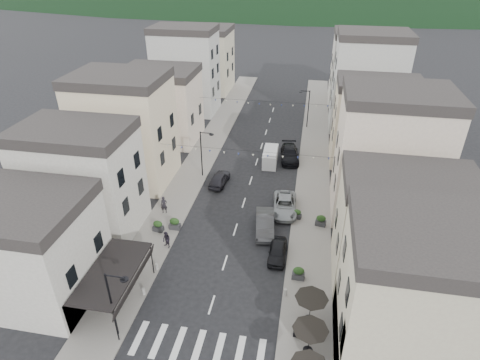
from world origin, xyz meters
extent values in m
cube|color=slate|center=(-7.50, 32.00, 0.06)|extent=(4.00, 76.00, 0.12)
cube|color=slate|center=(7.50, 32.00, 0.06)|extent=(4.00, 76.00, 0.12)
cube|color=#B1ADA2|center=(-15.50, 5.00, 4.00)|extent=(12.00, 8.00, 8.00)
cube|color=#BAAC93|center=(14.50, 4.00, 5.00)|extent=(10.00, 8.00, 10.00)
cube|color=black|center=(-7.50, 5.00, 3.20)|extent=(3.60, 7.50, 0.15)
cube|color=black|center=(-5.70, 5.00, 2.70)|extent=(0.34, 7.50, 0.99)
cylinder|color=black|center=(-5.80, 1.50, 1.60)|extent=(0.10, 0.10, 3.20)
cylinder|color=black|center=(-5.80, 8.50, 1.60)|extent=(0.10, 0.10, 3.20)
cube|color=#B1ADA2|center=(-14.50, 14.00, 5.00)|extent=(10.00, 7.00, 10.00)
cube|color=#262323|center=(-14.50, 14.00, 10.50)|extent=(10.20, 7.14, 1.00)
cube|color=beige|center=(-14.50, 24.00, 6.00)|extent=(10.00, 8.00, 12.00)
cube|color=#262323|center=(-14.50, 24.00, 12.50)|extent=(10.20, 8.16, 1.00)
cube|color=beige|center=(-14.50, 36.00, 4.75)|extent=(10.00, 8.00, 9.50)
cube|color=#262323|center=(-14.50, 36.00, 10.00)|extent=(10.20, 8.16, 1.00)
cube|color=#A7A6A2|center=(-14.50, 48.00, 6.50)|extent=(10.00, 7.00, 13.00)
cube|color=#262323|center=(-14.50, 48.00, 13.50)|extent=(10.20, 7.14, 1.00)
cube|color=#BAAC93|center=(-14.50, 60.00, 5.50)|extent=(10.00, 9.00, 11.00)
cube|color=#262323|center=(-14.50, 60.00, 11.50)|extent=(10.20, 9.18, 1.00)
cube|color=#BAAC93|center=(14.50, 12.00, 4.50)|extent=(10.00, 7.00, 9.00)
cube|color=#262323|center=(14.50, 12.00, 9.50)|extent=(10.20, 7.14, 1.00)
cube|color=beige|center=(14.50, 22.00, 6.25)|extent=(10.00, 8.00, 12.50)
cube|color=#262323|center=(14.50, 22.00, 13.00)|extent=(10.20, 8.16, 1.00)
cube|color=beige|center=(14.50, 34.00, 5.00)|extent=(10.00, 7.00, 10.00)
cube|color=#262323|center=(14.50, 34.00, 10.50)|extent=(10.20, 7.14, 1.00)
cube|color=#A7A6A2|center=(14.50, 46.00, 6.75)|extent=(10.00, 8.00, 13.50)
cube|color=#262323|center=(14.50, 46.00, 14.00)|extent=(10.20, 8.16, 1.00)
cube|color=#B1ADA2|center=(14.50, 58.00, 5.75)|extent=(10.00, 9.00, 11.50)
cube|color=#262323|center=(14.50, 58.00, 12.00)|extent=(10.20, 9.18, 1.00)
cylinder|color=black|center=(7.70, 2.80, 1.27)|extent=(0.06, 0.06, 2.30)
cone|color=black|center=(7.70, 2.80, 2.37)|extent=(2.50, 2.50, 0.55)
cylinder|color=black|center=(7.70, 2.80, 0.49)|extent=(0.70, 0.70, 0.04)
cylinder|color=black|center=(7.70, 5.60, 1.27)|extent=(0.06, 0.06, 2.30)
cone|color=black|center=(7.70, 5.60, 2.37)|extent=(2.50, 2.50, 0.55)
cylinder|color=black|center=(7.70, 5.60, 0.49)|extent=(0.70, 0.70, 0.04)
cylinder|color=black|center=(-6.10, 2.00, 3.00)|extent=(0.14, 0.14, 6.00)
cylinder|color=black|center=(-5.40, 2.00, 5.90)|extent=(1.40, 0.10, 0.10)
cylinder|color=black|center=(-4.75, 2.00, 5.75)|extent=(0.56, 0.56, 0.08)
cylinder|color=black|center=(-6.10, 26.00, 3.00)|extent=(0.14, 0.14, 6.00)
cylinder|color=black|center=(-5.40, 26.00, 5.90)|extent=(1.40, 0.10, 0.10)
cylinder|color=black|center=(-4.75, 26.00, 5.75)|extent=(0.56, 0.56, 0.08)
cylinder|color=black|center=(6.10, 44.00, 3.00)|extent=(0.14, 0.14, 6.00)
cylinder|color=black|center=(5.40, 44.00, 5.90)|extent=(1.40, 0.10, 0.10)
cylinder|color=black|center=(4.75, 44.00, 5.75)|extent=(0.56, 0.56, 0.08)
cylinder|color=gray|center=(-5.70, 6.00, 0.42)|extent=(0.26, 0.26, 0.60)
cylinder|color=gray|center=(-5.70, 9.00, 0.42)|extent=(0.26, 0.26, 0.60)
cylinder|color=gray|center=(5.70, 8.00, 0.42)|extent=(0.26, 0.26, 0.60)
cylinder|color=black|center=(0.00, 22.00, 6.00)|extent=(19.00, 0.02, 0.02)
cone|color=beige|center=(-8.71, 22.00, 5.81)|extent=(0.28, 0.28, 0.24)
cone|color=navy|center=(-7.12, 22.00, 5.73)|extent=(0.28, 0.28, 0.24)
cone|color=beige|center=(-5.54, 22.00, 5.65)|extent=(0.28, 0.28, 0.24)
cone|color=navy|center=(-3.96, 22.00, 5.58)|extent=(0.28, 0.28, 0.24)
cone|color=beige|center=(-2.38, 22.00, 5.54)|extent=(0.28, 0.28, 0.24)
cone|color=navy|center=(-0.79, 22.00, 5.51)|extent=(0.28, 0.28, 0.24)
cone|color=beige|center=(0.79, 22.00, 5.51)|extent=(0.28, 0.28, 0.24)
cone|color=navy|center=(2.38, 22.00, 5.54)|extent=(0.28, 0.28, 0.24)
cone|color=beige|center=(3.96, 22.00, 5.58)|extent=(0.28, 0.28, 0.24)
cone|color=navy|center=(5.54, 22.00, 5.65)|extent=(0.28, 0.28, 0.24)
cone|color=beige|center=(7.12, 22.00, 5.73)|extent=(0.28, 0.28, 0.24)
cone|color=navy|center=(8.71, 22.00, 5.81)|extent=(0.28, 0.28, 0.24)
cylinder|color=black|center=(0.00, 38.00, 6.00)|extent=(19.00, 0.02, 0.02)
cone|color=beige|center=(-8.71, 38.00, 5.81)|extent=(0.28, 0.28, 0.24)
cone|color=navy|center=(-7.12, 38.00, 5.73)|extent=(0.28, 0.28, 0.24)
cone|color=beige|center=(-5.54, 38.00, 5.65)|extent=(0.28, 0.28, 0.24)
cone|color=navy|center=(-3.96, 38.00, 5.58)|extent=(0.28, 0.28, 0.24)
cone|color=beige|center=(-2.38, 38.00, 5.54)|extent=(0.28, 0.28, 0.24)
cone|color=navy|center=(-0.79, 38.00, 5.51)|extent=(0.28, 0.28, 0.24)
cone|color=beige|center=(0.79, 38.00, 5.51)|extent=(0.28, 0.28, 0.24)
cone|color=navy|center=(2.38, 38.00, 5.54)|extent=(0.28, 0.28, 0.24)
cone|color=beige|center=(3.96, 38.00, 5.58)|extent=(0.28, 0.28, 0.24)
cone|color=navy|center=(5.54, 38.00, 5.65)|extent=(0.28, 0.28, 0.24)
cone|color=beige|center=(7.12, 38.00, 5.73)|extent=(0.28, 0.28, 0.24)
cone|color=navy|center=(8.71, 38.00, 5.81)|extent=(0.28, 0.28, 0.24)
imported|color=black|center=(4.60, 12.63, 0.68)|extent=(1.62, 3.97, 1.35)
imported|color=#363638|center=(2.94, 16.39, 0.84)|extent=(2.46, 5.30, 1.68)
imported|color=#919599|center=(4.60, 20.22, 0.76)|extent=(2.91, 5.61, 1.51)
imported|color=black|center=(4.23, 32.46, 0.82)|extent=(3.01, 5.91, 1.64)
imported|color=black|center=(-3.58, 24.53, 0.74)|extent=(2.12, 4.46, 1.47)
cube|color=silver|center=(1.80, 30.97, 0.93)|extent=(1.91, 4.53, 1.87)
cube|color=silver|center=(1.82, 30.40, 1.91)|extent=(1.82, 3.04, 0.47)
cylinder|color=black|center=(1.10, 29.26, 0.33)|extent=(0.25, 0.66, 0.65)
cylinder|color=black|center=(2.60, 29.31, 0.33)|extent=(0.25, 0.66, 0.65)
cylinder|color=black|center=(1.00, 32.62, 0.33)|extent=(0.25, 0.66, 0.65)
cylinder|color=black|center=(2.50, 32.67, 0.33)|extent=(0.25, 0.66, 0.65)
imported|color=black|center=(-7.98, 17.45, 1.09)|extent=(0.80, 0.62, 1.95)
imported|color=black|center=(-5.80, 12.01, 0.99)|extent=(1.07, 1.01, 1.74)
cube|color=#28292B|center=(-7.52, 14.29, 0.39)|extent=(1.11, 0.68, 0.53)
ellipsoid|color=black|center=(-7.52, 14.29, 0.97)|extent=(0.94, 0.60, 0.68)
cube|color=#303033|center=(-6.00, 14.93, 0.40)|extent=(1.15, 0.67, 0.56)
ellipsoid|color=black|center=(-6.00, 14.93, 1.02)|extent=(0.99, 0.63, 0.72)
cube|color=#313134|center=(6.64, 10.09, 0.39)|extent=(1.11, 0.64, 0.54)
ellipsoid|color=black|center=(6.64, 10.09, 0.99)|extent=(0.96, 0.61, 0.70)
cube|color=#2C2C2F|center=(8.46, 18.15, 0.39)|extent=(1.16, 0.76, 0.54)
ellipsoid|color=black|center=(8.46, 18.15, 0.98)|extent=(0.94, 0.60, 0.69)
cube|color=#2A2A2C|center=(6.00, 18.99, 0.35)|extent=(1.00, 0.67, 0.46)
ellipsoid|color=black|center=(6.00, 18.99, 0.86)|extent=(0.81, 0.52, 0.59)
camera|label=1|loc=(6.30, -15.86, 24.81)|focal=30.00mm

